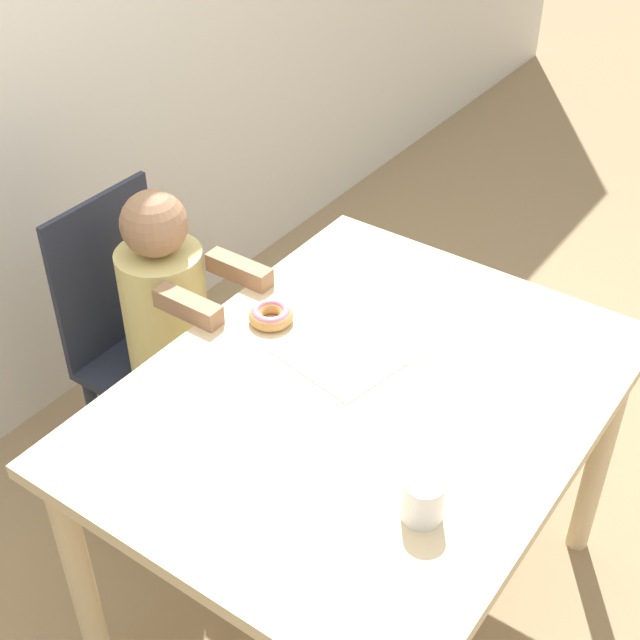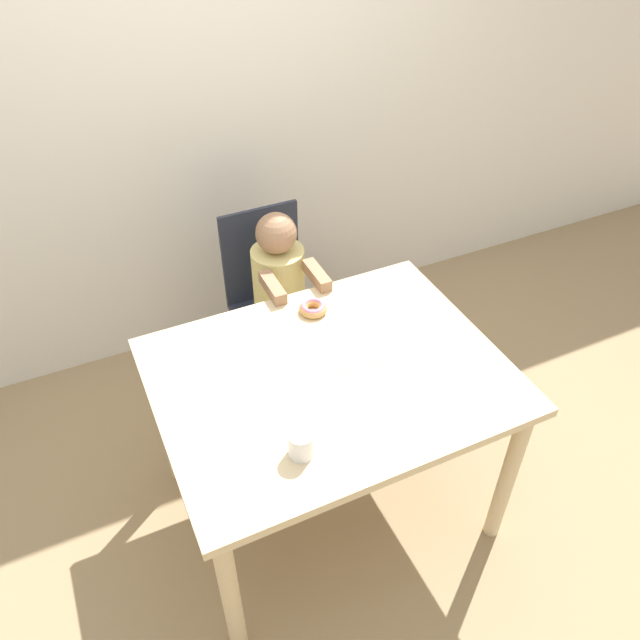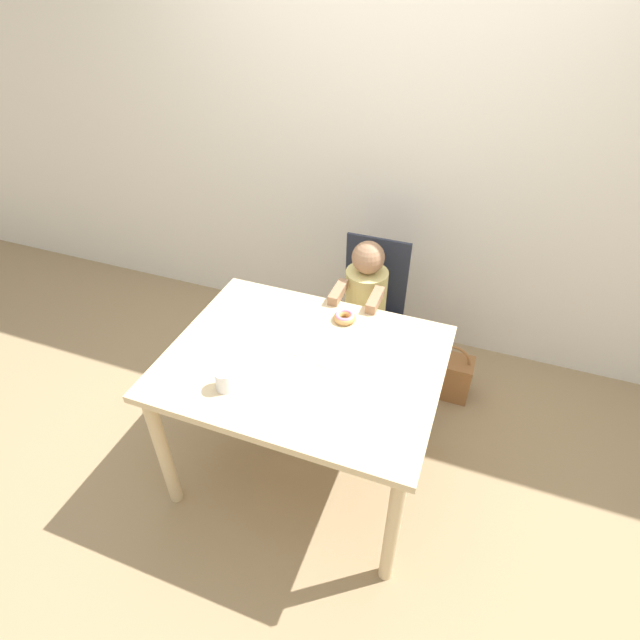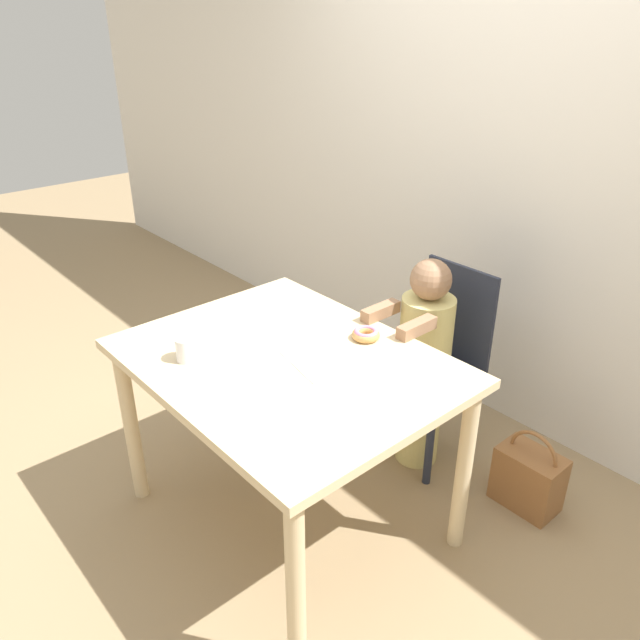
% 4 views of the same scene
% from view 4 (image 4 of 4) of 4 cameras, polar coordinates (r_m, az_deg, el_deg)
% --- Properties ---
extents(ground_plane, '(12.00, 12.00, 0.00)m').
position_cam_4_polar(ground_plane, '(2.73, -2.67, -17.49)').
color(ground_plane, '#997F5B').
extents(wall_back, '(8.00, 0.05, 2.50)m').
position_cam_4_polar(wall_back, '(3.02, 17.17, 13.16)').
color(wall_back, silver).
rests_on(wall_back, ground_plane).
extents(dining_table, '(1.19, 0.93, 0.76)m').
position_cam_4_polar(dining_table, '(2.31, -3.02, -5.66)').
color(dining_table, beige).
rests_on(dining_table, ground_plane).
extents(chair, '(0.37, 0.36, 0.91)m').
position_cam_4_polar(chair, '(2.86, 10.77, -4.04)').
color(chair, '#232838').
rests_on(chair, ground_plane).
extents(child_figure, '(0.24, 0.39, 0.99)m').
position_cam_4_polar(child_figure, '(2.76, 9.39, -4.00)').
color(child_figure, '#E0D17F').
rests_on(child_figure, ground_plane).
extents(donut, '(0.11, 0.11, 0.04)m').
position_cam_4_polar(donut, '(2.39, 4.21, -1.28)').
color(donut, tan).
rests_on(donut, dining_table).
extents(napkin, '(0.31, 0.31, 0.00)m').
position_cam_4_polar(napkin, '(2.26, 0.70, -3.47)').
color(napkin, white).
rests_on(napkin, dining_table).
extents(handbag, '(0.27, 0.17, 0.37)m').
position_cam_4_polar(handbag, '(2.83, 18.51, -13.52)').
color(handbag, brown).
rests_on(handbag, ground_plane).
extents(cup, '(0.08, 0.08, 0.09)m').
position_cam_4_polar(cup, '(2.28, -12.09, -2.59)').
color(cup, white).
rests_on(cup, dining_table).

